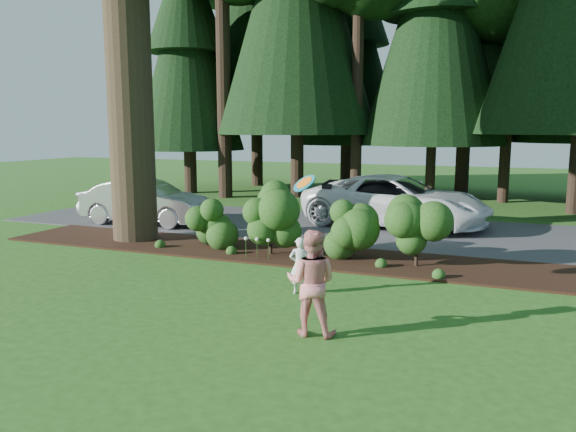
% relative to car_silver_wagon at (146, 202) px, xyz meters
% --- Properties ---
extents(ground, '(80.00, 80.00, 0.00)m').
position_rel_car_silver_wagon_xyz_m(ground, '(5.90, -5.70, -0.76)').
color(ground, '#254D16').
rests_on(ground, ground).
extents(mulch_bed, '(16.00, 2.50, 0.05)m').
position_rel_car_silver_wagon_xyz_m(mulch_bed, '(5.90, -2.45, -0.73)').
color(mulch_bed, black).
rests_on(mulch_bed, ground).
extents(driveway, '(22.00, 6.00, 0.03)m').
position_rel_car_silver_wagon_xyz_m(driveway, '(5.90, 1.80, -0.74)').
color(driveway, '#38383A').
rests_on(driveway, ground).
extents(shrub_row, '(6.53, 1.60, 1.61)m').
position_rel_car_silver_wagon_xyz_m(shrub_row, '(6.67, -2.57, 0.05)').
color(shrub_row, '#1C3B12').
rests_on(shrub_row, ground).
extents(lily_cluster, '(0.69, 0.09, 0.57)m').
position_rel_car_silver_wagon_xyz_m(lily_cluster, '(5.60, -3.30, -0.26)').
color(lily_cluster, '#1C3B12').
rests_on(lily_cluster, ground).
extents(car_silver_wagon, '(4.49, 1.76, 1.46)m').
position_rel_car_silver_wagon_xyz_m(car_silver_wagon, '(0.00, 0.00, 0.00)').
color(car_silver_wagon, '#B2B2B6').
rests_on(car_silver_wagon, driveway).
extents(car_white_suv, '(6.30, 3.61, 1.66)m').
position_rel_car_silver_wagon_xyz_m(car_white_suv, '(7.80, 2.59, 0.10)').
color(car_white_suv, white).
rests_on(car_white_suv, driveway).
extents(car_dark_suv, '(5.22, 2.70, 1.45)m').
position_rel_car_silver_wagon_xyz_m(car_dark_suv, '(7.92, 2.82, -0.00)').
color(car_dark_suv, black).
rests_on(car_dark_suv, driveway).
extents(child, '(0.47, 0.40, 1.11)m').
position_rel_car_silver_wagon_xyz_m(child, '(7.53, -5.50, -0.20)').
color(child, silver).
rests_on(child, ground).
extents(adult, '(0.87, 0.71, 1.65)m').
position_rel_car_silver_wagon_xyz_m(adult, '(8.46, -7.47, 0.07)').
color(adult, red).
rests_on(adult, ground).
extents(frisbee, '(0.53, 0.42, 0.42)m').
position_rel_car_silver_wagon_xyz_m(frisbee, '(7.63, -5.54, 1.40)').
color(frisbee, '#19738B').
rests_on(frisbee, ground).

